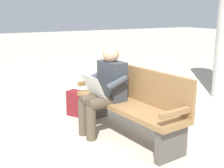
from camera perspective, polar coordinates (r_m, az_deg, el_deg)
The scene contains 4 objects.
ground_plane at distance 4.01m, azimuth 2.82°, elevation -9.89°, with size 40.00×40.00×0.00m, color #B7AD99.
bench_near at distance 3.89m, azimuth 3.72°, elevation -3.44°, with size 1.84×0.65×0.90m.
person_seated at distance 3.91m, azimuth -1.32°, elevation -0.72°, with size 0.60×0.60×1.18m.
backpack at distance 4.72m, azimuth -6.67°, elevation -3.74°, with size 0.35×0.32×0.40m.
Camera 1 is at (-3.09, 1.99, 1.61)m, focal length 47.53 mm.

